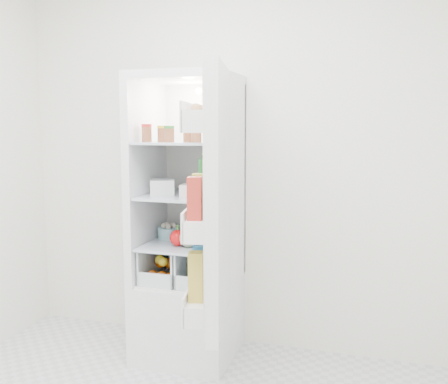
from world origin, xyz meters
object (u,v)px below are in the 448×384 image
(red_cabbage, at_px, (192,230))
(fridge_door, at_px, (212,205))
(mushroom_bowl, at_px, (169,233))
(refrigerator, at_px, (191,253))

(red_cabbage, relative_size, fridge_door, 0.12)
(red_cabbage, distance_m, fridge_door, 0.74)
(mushroom_bowl, bearing_deg, red_cabbage, -20.29)
(fridge_door, bearing_deg, refrigerator, 17.65)
(red_cabbage, distance_m, mushroom_bowl, 0.20)
(mushroom_bowl, height_order, fridge_door, fridge_door)
(fridge_door, bearing_deg, red_cabbage, 17.47)
(red_cabbage, height_order, fridge_door, fridge_door)
(refrigerator, xyz_separation_m, mushroom_bowl, (-0.17, 0.04, 0.12))
(refrigerator, height_order, red_cabbage, refrigerator)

